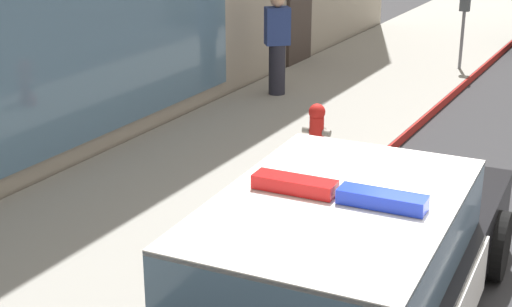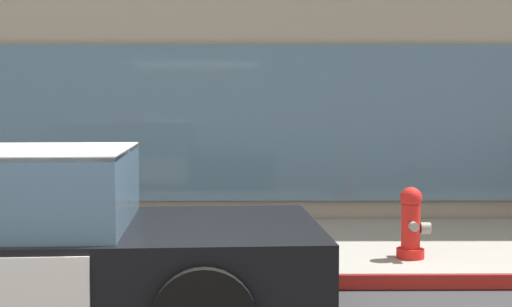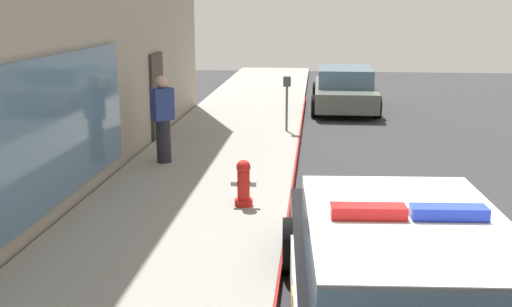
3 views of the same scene
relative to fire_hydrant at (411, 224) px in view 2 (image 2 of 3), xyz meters
name	(u,v)px [view 2 (image 2 of 3)]	position (x,y,z in m)	size (l,w,h in m)	color
sidewalk	(155,248)	(-2.72, 0.95, -0.43)	(48.00, 3.27, 0.15)	gray
curb_red_paint	(132,283)	(-2.72, -0.70, -0.43)	(28.80, 0.04, 0.14)	maroon
fire_hydrant	(411,224)	(0.00, 0.00, 0.00)	(0.34, 0.39, 0.73)	red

